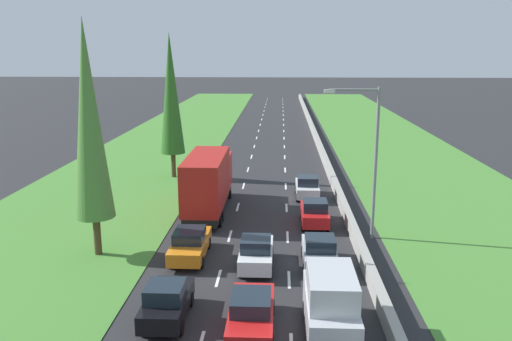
% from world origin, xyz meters
% --- Properties ---
extents(ground_plane, '(300.00, 300.00, 0.00)m').
position_xyz_m(ground_plane, '(0.00, 60.00, 0.00)').
color(ground_plane, '#28282B').
rests_on(ground_plane, ground).
extents(grass_verge_left, '(14.00, 140.00, 0.04)m').
position_xyz_m(grass_verge_left, '(-12.65, 60.00, 0.02)').
color(grass_verge_left, '#478433').
rests_on(grass_verge_left, ground).
extents(grass_verge_right, '(14.00, 140.00, 0.04)m').
position_xyz_m(grass_verge_right, '(14.35, 60.00, 0.02)').
color(grass_verge_right, '#478433').
rests_on(grass_verge_right, ground).
extents(median_barrier, '(0.44, 120.00, 0.85)m').
position_xyz_m(median_barrier, '(5.70, 60.00, 0.42)').
color(median_barrier, '#9E9B93').
rests_on(median_barrier, ground).
extents(lane_markings, '(3.64, 116.00, 0.01)m').
position_xyz_m(lane_markings, '(0.00, 60.00, 0.01)').
color(lane_markings, white).
rests_on(lane_markings, ground).
extents(red_sedan_centre_lane, '(1.82, 4.50, 1.64)m').
position_xyz_m(red_sedan_centre_lane, '(0.16, 16.09, 0.81)').
color(red_sedan_centre_lane, red).
rests_on(red_sedan_centre_lane, ground).
extents(black_hatchback_left_lane, '(1.74, 3.90, 1.72)m').
position_xyz_m(black_hatchback_left_lane, '(-3.41, 16.83, 0.84)').
color(black_hatchback_left_lane, black).
rests_on(black_hatchback_left_lane, ground).
extents(orange_sedan_left_lane_third, '(1.82, 4.50, 1.64)m').
position_xyz_m(orange_sedan_left_lane_third, '(-3.58, 23.54, 0.81)').
color(orange_sedan_left_lane_third, orange).
rests_on(orange_sedan_left_lane_third, ground).
extents(silver_van_right_lane, '(1.96, 4.90, 2.82)m').
position_xyz_m(silver_van_right_lane, '(3.26, 15.81, 1.40)').
color(silver_van_right_lane, silver).
rests_on(silver_van_right_lane, ground).
extents(silver_hatchback_right_lane, '(1.74, 3.90, 1.72)m').
position_xyz_m(silver_hatchback_right_lane, '(3.33, 22.61, 0.84)').
color(silver_hatchback_right_lane, silver).
rests_on(silver_hatchback_right_lane, ground).
extents(red_box_truck_left_lane, '(2.46, 9.40, 4.18)m').
position_xyz_m(red_box_truck_left_lane, '(-3.67, 31.79, 2.18)').
color(red_box_truck_left_lane, black).
rests_on(red_box_truck_left_lane, ground).
extents(white_hatchback_centre_lane, '(1.74, 3.90, 1.72)m').
position_xyz_m(white_hatchback_centre_lane, '(0.06, 22.35, 0.84)').
color(white_hatchback_centre_lane, white).
rests_on(white_hatchback_centre_lane, ground).
extents(red_hatchback_right_lane, '(1.74, 3.90, 1.72)m').
position_xyz_m(red_hatchback_right_lane, '(3.50, 29.32, 0.84)').
color(red_hatchback_right_lane, red).
rests_on(red_hatchback_right_lane, ground).
extents(white_hatchback_right_lane, '(1.74, 3.90, 1.72)m').
position_xyz_m(white_hatchback_right_lane, '(3.34, 35.68, 0.84)').
color(white_hatchback_right_lane, white).
rests_on(white_hatchback_right_lane, ground).
extents(poplar_tree_second, '(2.12, 2.12, 12.75)m').
position_xyz_m(poplar_tree_second, '(-8.73, 23.78, 7.43)').
color(poplar_tree_second, '#4C3823').
rests_on(poplar_tree_second, ground).
extents(poplar_tree_third, '(2.11, 2.11, 12.52)m').
position_xyz_m(poplar_tree_third, '(-8.13, 41.75, 7.31)').
color(poplar_tree_third, '#4C3823').
rests_on(poplar_tree_third, ground).
extents(street_light_mast, '(3.20, 0.28, 9.00)m').
position_xyz_m(street_light_mast, '(6.46, 27.10, 5.23)').
color(street_light_mast, gray).
rests_on(street_light_mast, ground).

